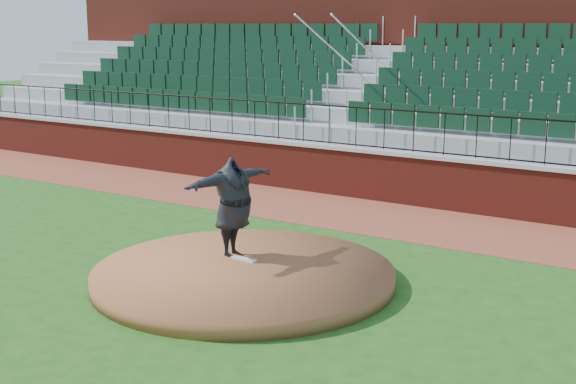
# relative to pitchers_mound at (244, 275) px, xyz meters

# --- Properties ---
(ground) EXTENTS (90.00, 90.00, 0.00)m
(ground) POSITION_rel_pitchers_mound_xyz_m (-0.11, 0.04, -0.12)
(ground) COLOR #204E16
(ground) RESTS_ON ground
(warning_track) EXTENTS (34.00, 3.20, 0.01)m
(warning_track) POSITION_rel_pitchers_mound_xyz_m (-0.11, 5.44, -0.12)
(warning_track) COLOR brown
(warning_track) RESTS_ON ground
(field_wall) EXTENTS (34.00, 0.35, 1.20)m
(field_wall) POSITION_rel_pitchers_mound_xyz_m (-0.11, 7.04, 0.47)
(field_wall) COLOR maroon
(field_wall) RESTS_ON ground
(wall_cap) EXTENTS (34.00, 0.45, 0.10)m
(wall_cap) POSITION_rel_pitchers_mound_xyz_m (-0.11, 7.04, 1.12)
(wall_cap) COLOR #B7B7B7
(wall_cap) RESTS_ON field_wall
(wall_railing) EXTENTS (34.00, 0.05, 1.00)m
(wall_railing) POSITION_rel_pitchers_mound_xyz_m (-0.11, 7.04, 1.67)
(wall_railing) COLOR black
(wall_railing) RESTS_ON wall_cap
(seating_stands) EXTENTS (34.00, 5.10, 4.60)m
(seating_stands) POSITION_rel_pitchers_mound_xyz_m (-0.11, 9.76, 2.18)
(seating_stands) COLOR gray
(seating_stands) RESTS_ON ground
(concourse_wall) EXTENTS (34.00, 0.50, 5.50)m
(concourse_wall) POSITION_rel_pitchers_mound_xyz_m (-0.11, 12.56, 2.62)
(concourse_wall) COLOR maroon
(concourse_wall) RESTS_ON ground
(pitchers_mound) EXTENTS (5.18, 5.18, 0.25)m
(pitchers_mound) POSITION_rel_pitchers_mound_xyz_m (0.00, 0.00, 0.00)
(pitchers_mound) COLOR brown
(pitchers_mound) RESTS_ON ground
(pitching_rubber) EXTENTS (0.53, 0.17, 0.03)m
(pitching_rubber) POSITION_rel_pitchers_mound_xyz_m (-0.29, 0.39, 0.14)
(pitching_rubber) COLOR silver
(pitching_rubber) RESTS_ON pitchers_mound
(pitcher) EXTENTS (0.75, 2.26, 1.81)m
(pitcher) POSITION_rel_pitchers_mound_xyz_m (-0.59, 0.50, 1.03)
(pitcher) COLOR black
(pitcher) RESTS_ON pitchers_mound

